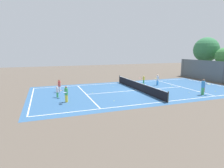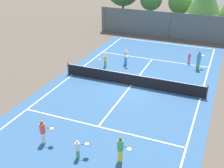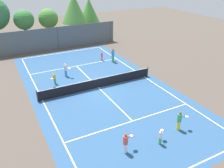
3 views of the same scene
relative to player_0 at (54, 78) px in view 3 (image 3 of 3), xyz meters
The scene contains 22 objects.
ground_plane 4.60m from the player_0, 37.83° to the right, with size 80.00×80.00×0.00m, color brown.
court_surface 4.60m from the player_0, 37.83° to the right, with size 13.00×25.00×0.01m.
tennis_net 4.56m from the player_0, 37.83° to the right, with size 11.90×0.10×1.10m.
perimeter_fence 11.81m from the player_0, 72.18° to the left, with size 18.00×0.12×3.20m.
tree_0 15.77m from the player_0, 62.20° to the left, with size 3.89×3.89×7.38m.
tree_1 15.85m from the player_0, 90.26° to the left, with size 2.96×2.96×5.27m.
tree_2 18.91m from the player_0, 56.24° to the left, with size 3.58×3.58×6.32m.
tree_3 16.89m from the player_0, 77.21° to the left, with size 3.06×3.06×5.07m.
player_0 is the anchor object (origin of this frame).
player_1 11.94m from the player_0, 83.32° to the right, with size 0.90×0.53×1.49m.
player_2 8.60m from the player_0, 18.66° to the left, with size 0.68×0.93×1.75m.
player_3 13.09m from the player_0, 62.53° to the right, with size 0.91×0.52×1.53m.
player_4 2.07m from the player_0, 39.51° to the left, with size 0.69×0.87×1.53m.
player_5 8.16m from the player_0, 28.75° to the left, with size 0.24×0.24×1.13m.
player_6 12.84m from the player_0, 72.48° to the right, with size 0.74×0.71×1.15m.
ball_crate 2.90m from the player_0, 49.71° to the right, with size 0.38×0.39×0.43m.
tennis_ball_0 3.94m from the player_0, 49.13° to the left, with size 0.07×0.07×0.07m, color #CCE533.
tennis_ball_1 7.14m from the player_0, 17.21° to the left, with size 0.07×0.07×0.07m, color #CCE533.
tennis_ball_2 8.97m from the player_0, 69.34° to the right, with size 0.07×0.07×0.07m, color #CCE533.
tennis_ball_3 10.30m from the player_0, 45.22° to the right, with size 0.07×0.07×0.07m, color #CCE533.
tennis_ball_4 5.07m from the player_0, 82.21° to the right, with size 0.07×0.07×0.07m, color #CCE533.
tennis_ball_5 9.24m from the player_0, 35.64° to the left, with size 0.07×0.07×0.07m, color #CCE533.
Camera 3 is at (-8.30, -18.90, 10.67)m, focal length 37.42 mm.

